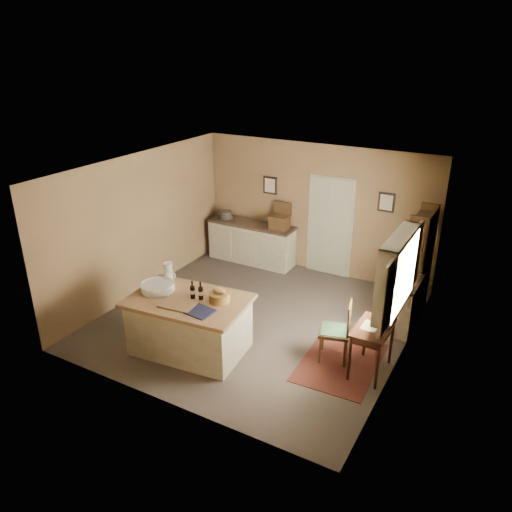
% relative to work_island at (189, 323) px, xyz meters
% --- Properties ---
extents(ground, '(5.00, 5.00, 0.00)m').
position_rel_work_island_xyz_m(ground, '(0.47, 1.31, -0.48)').
color(ground, brown).
rests_on(ground, ground).
extents(wall_back, '(5.00, 0.10, 2.70)m').
position_rel_work_island_xyz_m(wall_back, '(0.47, 3.81, 0.87)').
color(wall_back, olive).
rests_on(wall_back, ground).
extents(wall_front, '(5.00, 0.10, 2.70)m').
position_rel_work_island_xyz_m(wall_front, '(0.47, -1.19, 0.87)').
color(wall_front, olive).
rests_on(wall_front, ground).
extents(wall_left, '(0.10, 5.00, 2.70)m').
position_rel_work_island_xyz_m(wall_left, '(-2.03, 1.31, 0.87)').
color(wall_left, olive).
rests_on(wall_left, ground).
extents(wall_right, '(0.10, 5.00, 2.70)m').
position_rel_work_island_xyz_m(wall_right, '(2.97, 1.31, 0.87)').
color(wall_right, olive).
rests_on(wall_right, ground).
extents(ceiling, '(5.00, 5.00, 0.00)m').
position_rel_work_island_xyz_m(ceiling, '(0.47, 1.31, 2.22)').
color(ceiling, silver).
rests_on(ceiling, wall_back).
extents(door, '(0.97, 0.06, 2.11)m').
position_rel_work_island_xyz_m(door, '(0.82, 3.78, 0.57)').
color(door, '#ADB294').
rests_on(door, ground).
extents(framed_prints, '(2.82, 0.02, 0.38)m').
position_rel_work_island_xyz_m(framed_prints, '(0.67, 3.79, 1.24)').
color(framed_prints, black).
rests_on(framed_prints, ground).
extents(window, '(0.25, 1.99, 1.12)m').
position_rel_work_island_xyz_m(window, '(2.89, 1.11, 1.07)').
color(window, beige).
rests_on(window, ground).
extents(work_island, '(1.93, 1.36, 1.20)m').
position_rel_work_island_xyz_m(work_island, '(0.00, 0.00, 0.00)').
color(work_island, beige).
rests_on(work_island, ground).
extents(sideboard, '(1.96, 0.56, 1.18)m').
position_rel_work_island_xyz_m(sideboard, '(-0.88, 3.51, -0.00)').
color(sideboard, beige).
rests_on(sideboard, ground).
extents(rug, '(1.16, 1.64, 0.01)m').
position_rel_work_island_xyz_m(rug, '(2.22, 0.84, -0.48)').
color(rug, '#541F16').
rests_on(rug, ground).
extents(writing_desk, '(0.49, 0.79, 0.82)m').
position_rel_work_island_xyz_m(writing_desk, '(2.67, 0.84, 0.18)').
color(writing_desk, '#32190F').
rests_on(writing_desk, ground).
extents(desk_chair, '(0.56, 0.56, 0.97)m').
position_rel_work_island_xyz_m(desk_chair, '(2.07, 0.88, 0.00)').
color(desk_chair, '#332010').
rests_on(desk_chair, ground).
extents(right_cabinet, '(0.63, 1.14, 0.99)m').
position_rel_work_island_xyz_m(right_cabinet, '(2.67, 2.44, -0.02)').
color(right_cabinet, beige).
rests_on(right_cabinet, ground).
extents(shelving_unit, '(0.32, 0.86, 1.91)m').
position_rel_work_island_xyz_m(shelving_unit, '(2.82, 3.10, 0.47)').
color(shelving_unit, '#332010').
rests_on(shelving_unit, ground).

